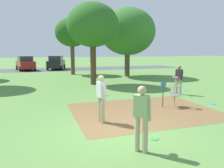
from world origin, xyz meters
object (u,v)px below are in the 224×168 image
Objects in this scene: frisbee_near_basket at (186,91)px; tree_mid_center at (93,25)px; player_foreground_watching at (101,96)px; parked_car_leftmost at (25,63)px; tree_near_left at (127,32)px; frisbee_by_tee at (213,104)px; frisbee_far_left at (154,139)px; tree_near_right at (72,33)px; disc_golf_basket at (174,91)px; parked_car_center_left at (56,63)px; player_throwing at (179,78)px; player_waiting_right at (142,115)px.

tree_mid_center is at bearing 136.69° from frisbee_near_basket.
parked_car_leftmost is (-3.43, 23.61, -0.05)m from player_foreground_watching.
frisbee_by_tee is at bearing -92.73° from tree_near_left.
frisbee_far_left is 16.74m from tree_near_left.
parked_car_leftmost is at bearing 126.09° from tree_near_right.
frisbee_far_left is at bearing -130.92° from disc_golf_basket.
frisbee_far_left is 25.77m from parked_car_center_left.
tree_mid_center reaches higher than player_foreground_watching.
player_foreground_watching is at bearing -91.10° from parked_car_center_left.
parked_car_center_left is (-6.40, 19.38, 0.91)m from frisbee_near_basket.
tree_mid_center is 1.35× the size of parked_car_leftmost.
frisbee_far_left is at bearing -80.10° from parked_car_leftmost.
frisbee_by_tee is (5.88, 0.92, -0.96)m from player_foreground_watching.
tree_mid_center is at bearing -69.79° from parked_car_leftmost.
player_foreground_watching is 1.00× the size of player_throwing.
tree_near_right is at bearing 113.07° from frisbee_near_basket.
tree_near_right is at bearing 107.43° from player_throwing.
parked_car_center_left is at bearing 98.30° from disc_golf_basket.
player_foreground_watching is 9.82m from tree_mid_center.
player_foreground_watching is 6.91× the size of frisbee_by_tee.
disc_golf_basket is 22.86m from parked_car_center_left.
frisbee_near_basket is 8.05m from tree_mid_center.
player_throwing is 2.80m from frisbee_by_tee.
player_foreground_watching is at bearing 117.37° from frisbee_far_left.
tree_mid_center is at bearing -136.89° from tree_near_left.
disc_golf_basket is 23.60m from parked_car_leftmost.
disc_golf_basket is at bearing -72.27° from parked_car_leftmost.
player_foreground_watching is 8.18m from frisbee_near_basket.
tree_near_left is 1.48× the size of parked_car_center_left.
player_throwing is 7.47m from tree_mid_center.
tree_near_right reaches higher than frisbee_by_tee.
parked_car_center_left reaches higher than frisbee_near_basket.
tree_near_left reaches higher than player_throwing.
frisbee_far_left is (-5.82, -6.37, 0.00)m from frisbee_near_basket.
player_foreground_watching reaches higher than disc_golf_basket.
tree_near_left is at bearing 87.27° from frisbee_by_tee.
frisbee_near_basket is 0.04× the size of tree_mid_center.
player_waiting_right is 0.29× the size of tree_near_right.
parked_car_leftmost is (-9.31, 22.69, 0.91)m from frisbee_by_tee.
parked_car_center_left is (-6.01, 10.52, -3.46)m from tree_near_left.
frisbee_by_tee is at bearing -86.84° from player_throwing.
parked_car_center_left is (-3.30, 22.62, 0.17)m from disc_golf_basket.
parked_car_leftmost is at bearing 107.73° from disc_golf_basket.
tree_mid_center is at bearing 77.80° from player_foreground_watching.
player_waiting_right is at bearing -133.19° from frisbee_near_basket.
tree_near_left is at bearing 43.11° from tree_mid_center.
frisbee_near_basket is 0.04× the size of tree_near_right.
disc_golf_basket is 12.91m from tree_near_left.
player_throwing is at bearing 31.78° from player_foreground_watching.
tree_near_right reaches higher than player_foreground_watching.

